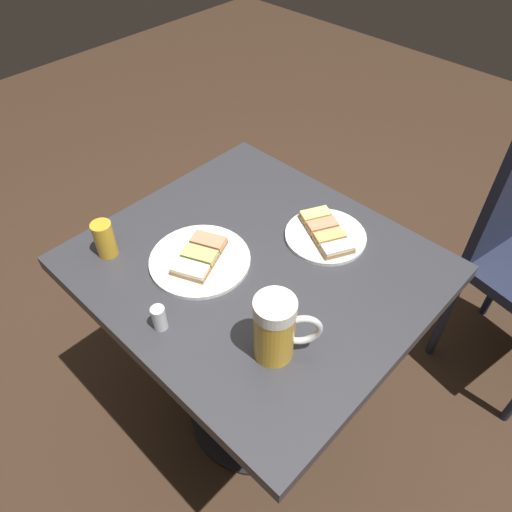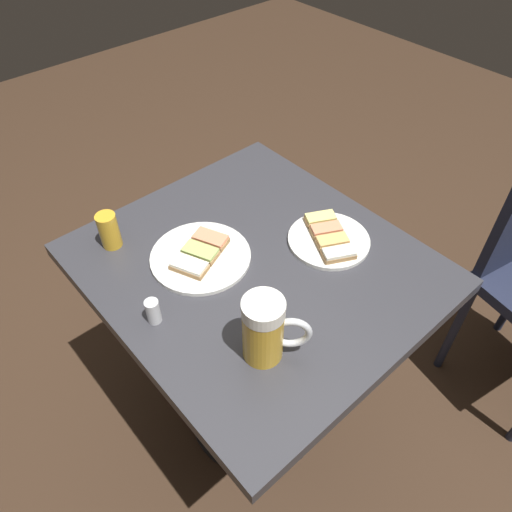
{
  "view_description": "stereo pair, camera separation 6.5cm",
  "coord_description": "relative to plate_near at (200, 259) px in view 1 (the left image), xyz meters",
  "views": [
    {
      "loc": [
        -0.54,
        0.56,
        1.53
      ],
      "look_at": [
        0.0,
        0.0,
        0.74
      ],
      "focal_mm": 33.82,
      "sensor_mm": 36.0,
      "label": 1
    },
    {
      "loc": [
        -0.58,
        0.52,
        1.53
      ],
      "look_at": [
        0.0,
        0.0,
        0.74
      ],
      "focal_mm": 33.82,
      "sensor_mm": 36.0,
      "label": 2
    }
  ],
  "objects": [
    {
      "name": "plate_far",
      "position": [
        -0.16,
        -0.27,
        0.0
      ],
      "size": [
        0.2,
        0.2,
        0.03
      ],
      "color": "white",
      "rests_on": "cafe_table"
    },
    {
      "name": "ground_plane",
      "position": [
        -0.1,
        -0.09,
        -0.73
      ],
      "size": [
        6.0,
        6.0,
        0.0
      ],
      "primitive_type": "plane",
      "color": "#382619"
    },
    {
      "name": "beer_glass_small",
      "position": [
        0.18,
        0.13,
        0.04
      ],
      "size": [
        0.05,
        0.05,
        0.09
      ],
      "primitive_type": "cylinder",
      "color": "gold",
      "rests_on": "cafe_table"
    },
    {
      "name": "plate_near",
      "position": [
        0.0,
        0.0,
        0.0
      ],
      "size": [
        0.24,
        0.24,
        0.03
      ],
      "color": "white",
      "rests_on": "cafe_table"
    },
    {
      "name": "salt_shaker",
      "position": [
        -0.08,
        0.18,
        0.02
      ],
      "size": [
        0.03,
        0.03,
        0.06
      ],
      "primitive_type": "cylinder",
      "color": "silver",
      "rests_on": "cafe_table"
    },
    {
      "name": "cafe_table",
      "position": [
        -0.1,
        -0.09,
        -0.17
      ],
      "size": [
        0.76,
        0.69,
        0.72
      ],
      "color": "black",
      "rests_on": "ground_plane"
    },
    {
      "name": "beer_mug",
      "position": [
        -0.29,
        0.06,
        0.07
      ],
      "size": [
        0.11,
        0.11,
        0.15
      ],
      "color": "gold",
      "rests_on": "cafe_table"
    }
  ]
}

